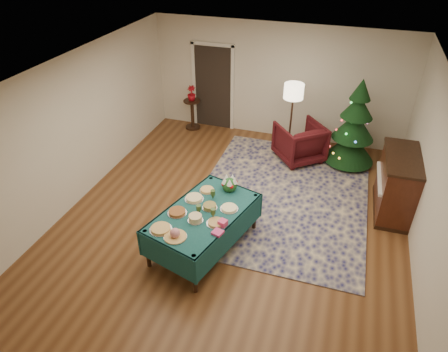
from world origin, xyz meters
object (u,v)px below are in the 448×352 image
(christmas_tree, at_px, (354,128))
(floor_lamp, at_px, (293,96))
(armchair, at_px, (300,141))
(buffet_table, at_px, (204,219))
(side_table, at_px, (192,115))
(gift_box, at_px, (223,223))
(potted_plant, at_px, (192,96))
(piano, at_px, (396,185))

(christmas_tree, bearing_deg, floor_lamp, -175.26)
(armchair, bearing_deg, buffet_table, 33.54)
(floor_lamp, distance_m, side_table, 2.88)
(gift_box, xyz_separation_m, potted_plant, (-2.21, 4.25, 0.08))
(buffet_table, relative_size, gift_box, 17.99)
(armchair, distance_m, christmas_tree, 1.16)
(buffet_table, relative_size, armchair, 2.23)
(armchair, distance_m, piano, 2.34)
(potted_plant, bearing_deg, floor_lamp, -14.42)
(buffet_table, height_order, floor_lamp, floor_lamp)
(side_table, bearing_deg, christmas_tree, -8.08)
(floor_lamp, bearing_deg, potted_plant, 165.58)
(floor_lamp, bearing_deg, armchair, -13.42)
(side_table, bearing_deg, buffet_table, -65.67)
(buffet_table, height_order, piano, piano)
(armchair, relative_size, floor_lamp, 0.55)
(gift_box, distance_m, christmas_tree, 4.06)
(buffet_table, relative_size, side_table, 2.78)
(side_table, height_order, potted_plant, potted_plant)
(buffet_table, relative_size, floor_lamp, 1.22)
(armchair, bearing_deg, potted_plant, -53.72)
(side_table, distance_m, christmas_tree, 3.98)
(floor_lamp, height_order, potted_plant, floor_lamp)
(armchair, distance_m, floor_lamp, 1.02)
(buffet_table, bearing_deg, armchair, 72.94)
(gift_box, distance_m, piano, 3.39)
(buffet_table, bearing_deg, piano, 34.07)
(gift_box, relative_size, potted_plant, 0.31)
(floor_lamp, height_order, christmas_tree, christmas_tree)
(side_table, xyz_separation_m, christmas_tree, (3.91, -0.55, 0.51))
(piano, bearing_deg, floor_lamp, 147.89)
(gift_box, bearing_deg, floor_lamp, 84.06)
(gift_box, bearing_deg, side_table, 117.53)
(floor_lamp, distance_m, christmas_tree, 1.45)
(armchair, height_order, piano, piano)
(gift_box, distance_m, armchair, 3.59)
(armchair, xyz_separation_m, piano, (1.93, -1.31, 0.10))
(buffet_table, distance_m, floor_lamp, 3.56)
(floor_lamp, relative_size, christmas_tree, 0.88)
(armchair, relative_size, side_table, 1.25)
(floor_lamp, relative_size, side_table, 2.27)
(buffet_table, xyz_separation_m, floor_lamp, (0.76, 3.36, 0.87))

